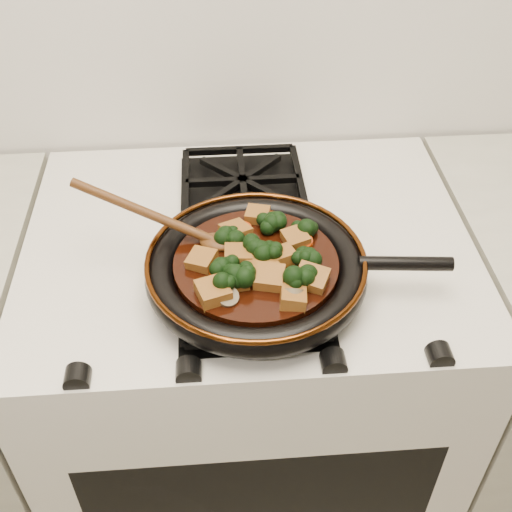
{
  "coord_description": "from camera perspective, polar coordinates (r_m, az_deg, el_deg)",
  "views": [
    {
      "loc": [
        -0.05,
        0.86,
        1.61
      ],
      "look_at": [
        0.0,
        1.57,
        0.97
      ],
      "focal_mm": 45.0,
      "sensor_mm": 36.0,
      "label": 1
    }
  ],
  "objects": [
    {
      "name": "carrot_coin_3",
      "position": [
        1.01,
        -1.13,
        2.43
      ],
      "size": [
        0.03,
        0.03,
        0.01
      ],
      "primitive_type": "cylinder",
      "rotation": [
        0.16,
        -0.14,
        0.0
      ],
      "color": "#B02F04",
      "rests_on": "braising_sauce"
    },
    {
      "name": "broccoli_floret_0",
      "position": [
        0.99,
        -2.22,
        1.7
      ],
      "size": [
        0.06,
        0.07,
        0.06
      ],
      "primitive_type": null,
      "rotation": [
        -0.04,
        -0.13,
        1.5
      ],
      "color": "black",
      "rests_on": "braising_sauce"
    },
    {
      "name": "tofu_cube_6",
      "position": [
        1.03,
        0.14,
        3.62
      ],
      "size": [
        0.04,
        0.04,
        0.02
      ],
      "primitive_type": "cube",
      "rotation": [
        -0.03,
        0.01,
        2.87
      ],
      "color": "brown",
      "rests_on": "braising_sauce"
    },
    {
      "name": "tofu_cube_2",
      "position": [
        0.96,
        2.32,
        -0.05
      ],
      "size": [
        0.05,
        0.05,
        0.03
      ],
      "primitive_type": "cube",
      "rotation": [
        -0.11,
        -0.06,
        0.33
      ],
      "color": "brown",
      "rests_on": "braising_sauce"
    },
    {
      "name": "tofu_cube_1",
      "position": [
        0.92,
        1.2,
        -2.0
      ],
      "size": [
        0.05,
        0.05,
        0.03
      ],
      "primitive_type": "cube",
      "rotation": [
        -0.08,
        -0.01,
        2.9
      ],
      "color": "brown",
      "rests_on": "braising_sauce"
    },
    {
      "name": "carrot_coin_0",
      "position": [
        1.04,
        1.45,
        3.49
      ],
      "size": [
        0.03,
        0.03,
        0.01
      ],
      "primitive_type": "cylinder",
      "rotation": [
        -0.12,
        0.05,
        0.0
      ],
      "color": "#B02F04",
      "rests_on": "braising_sauce"
    },
    {
      "name": "stove",
      "position": [
        1.43,
        -0.57,
        -12.4
      ],
      "size": [
        0.76,
        0.6,
        0.9
      ],
      "primitive_type": "cube",
      "color": "silver",
      "rests_on": "ground"
    },
    {
      "name": "skillet",
      "position": [
        0.97,
        0.13,
        -1.15
      ],
      "size": [
        0.46,
        0.34,
        0.05
      ],
      "rotation": [
        0.0,
        0.0,
        -0.09
      ],
      "color": "black",
      "rests_on": "burner_grate_front"
    },
    {
      "name": "broccoli_floret_9",
      "position": [
        0.92,
        -1.44,
        -1.82
      ],
      "size": [
        0.09,
        0.09,
        0.07
      ],
      "primitive_type": null,
      "rotation": [
        -0.12,
        -0.16,
        0.72
      ],
      "color": "black",
      "rests_on": "braising_sauce"
    },
    {
      "name": "broccoli_floret_6",
      "position": [
        0.92,
        4.04,
        -2.27
      ],
      "size": [
        0.08,
        0.09,
        0.07
      ],
      "primitive_type": null,
      "rotation": [
        0.15,
        -0.14,
        1.0
      ],
      "color": "black",
      "rests_on": "braising_sauce"
    },
    {
      "name": "mushroom_slice_2",
      "position": [
        0.9,
        -2.53,
        -3.65
      ],
      "size": [
        0.04,
        0.04,
        0.02
      ],
      "primitive_type": "cylinder",
      "rotation": [
        0.4,
        0.0,
        0.48
      ],
      "color": "brown",
      "rests_on": "braising_sauce"
    },
    {
      "name": "burner_grate_back",
      "position": [
        1.19,
        -1.19,
        6.38
      ],
      "size": [
        0.23,
        0.23,
        0.03
      ],
      "primitive_type": null,
      "color": "black",
      "rests_on": "stove"
    },
    {
      "name": "broccoli_floret_8",
      "position": [
        0.96,
        1.37,
        0.18
      ],
      "size": [
        0.09,
        0.08,
        0.08
      ],
      "primitive_type": null,
      "rotation": [
        0.23,
        0.22,
        1.2
      ],
      "color": "black",
      "rests_on": "braising_sauce"
    },
    {
      "name": "broccoli_floret_1",
      "position": [
        0.95,
        4.31,
        -0.37
      ],
      "size": [
        0.07,
        0.08,
        0.07
      ],
      "primitive_type": null,
      "rotation": [
        0.12,
        0.23,
        1.79
      ],
      "color": "black",
      "rests_on": "braising_sauce"
    },
    {
      "name": "tofu_cube_8",
      "position": [
        0.9,
        3.33,
        -3.75
      ],
      "size": [
        0.04,
        0.04,
        0.03
      ],
      "primitive_type": "cube",
      "rotation": [
        0.12,
        0.1,
        1.45
      ],
      "color": "brown",
      "rests_on": "braising_sauce"
    },
    {
      "name": "braising_sauce",
      "position": [
        0.97,
        -0.0,
        -0.93
      ],
      "size": [
        0.25,
        0.25,
        0.02
      ],
      "primitive_type": "cylinder",
      "color": "black",
      "rests_on": "skillet"
    },
    {
      "name": "broccoli_floret_3",
      "position": [
        1.01,
        4.35,
        2.55
      ],
      "size": [
        0.07,
        0.07,
        0.07
      ],
      "primitive_type": null,
      "rotation": [
        0.17,
        0.19,
        1.53
      ],
      "color": "black",
      "rests_on": "braising_sauce"
    },
    {
      "name": "tofu_cube_10",
      "position": [
        0.93,
        4.95,
        -2.05
      ],
      "size": [
        0.06,
        0.06,
        0.03
      ],
      "primitive_type": "cube",
      "rotation": [
        0.07,
        -0.11,
        1.13
      ],
      "color": "brown",
      "rests_on": "braising_sauce"
    },
    {
      "name": "tofu_cube_7",
      "position": [
        0.92,
        -1.88,
        -2.24
      ],
      "size": [
        0.04,
        0.04,
        0.02
      ],
      "primitive_type": "cube",
      "rotation": [
        0.01,
        -0.06,
        0.17
      ],
      "color": "brown",
      "rests_on": "braising_sauce"
    },
    {
      "name": "wooden_spoon",
      "position": [
        0.99,
        -7.13,
        2.75
      ],
      "size": [
        0.15,
        0.07,
        0.24
      ],
      "rotation": [
        0.0,
        0.0,
        2.83
      ],
      "color": "#4E2B10",
      "rests_on": "braising_sauce"
    },
    {
      "name": "tofu_cube_11",
      "position": [
        1.0,
        -1.83,
        2.13
      ],
      "size": [
        0.06,
        0.06,
        0.03
      ],
      "primitive_type": "cube",
      "rotation": [
        -0.1,
        0.11,
        0.52
      ],
      "color": "brown",
      "rests_on": "braising_sauce"
    },
    {
      "name": "tofu_cube_5",
      "position": [
        0.96,
        -1.59,
        -0.02
      ],
      "size": [
        0.04,
        0.04,
        0.03
      ],
      "primitive_type": "cube",
      "rotation": [
        0.1,
        -0.03,
        3.09
      ],
      "color": "brown",
      "rests_on": "braising_sauce"
    },
    {
      "name": "tofu_cube_0",
      "position": [
        0.95,
        -4.83,
        -0.42
      ],
      "size": [
        0.05,
        0.05,
        0.03
      ],
      "primitive_type": "cube",
      "rotation": [
        -0.08,
        0.08,
        2.69
      ],
      "color": "brown",
      "rests_on": "braising_sauce"
    },
    {
      "name": "carrot_coin_1",
      "position": [
        0.94,
        -3.19,
        -1.61
      ],
      "size": [
        0.03,
        0.03,
        0.02
      ],
      "primitive_type": "cylinder",
      "rotation": [
        -0.22,
        0.29,
        0.0
      ],
      "color": "#B02F04",
      "rests_on": "braising_sauce"
    },
    {
      "name": "mushroom_slice_1",
      "position": [
        0.91,
        3.32,
        -3.3
      ],
      "size": [
        0.04,
        0.03,
        0.03
      ],
      "primitive_type": "cylinder",
      "rotation": [
        0.95,
        0.0,
        2.97
      ],
      "color": "brown",
      "rests_on": "braising_sauce"
    },
    {
      "name": "tofu_cube_9",
      "position": [
        0.99,
        3.54,
        1.52
      ],
      "size": [
        0.05,
        0.05,
        0.03
      ],
      "primitive_type": "cube",
      "rotation": [
        -0.08,
        -0.05,
        1.89
      ],
      "color": "brown",
      "rests_on": "braising_sauce"
    },
    {
      "name": "tofu_cube_4",
      "position": [
        0.94,
        0.47,
        -0.84
      ],
      "size": [
        0.05,
        0.05,
        0.02
      ],
      "primitive_type": "cube",
      "rotation": [
        0.05,
        0.06,
        2.01
      ],
      "color": "brown",
      "rests_on": "braising_sauce"
    },
    {
      "name": "mushroom_slice_0",
      "position": [
        1.02,
        1.42,
        3.08
      ],
      "size": [
        0.03,
        0.04,
        0.03
      ],
      "primitive_type": "cylinder",
      "rotation": [
        0.73,
        0.0,
        1.46
      ],
      "color": "brown",
      "rests_on": "braising_sauce"
    },
    {
      "name": "tofu_cube_3",
      "position": [
        0.9,
        -3.83,
        -3.23
      ],
      "size": [
        0.06,
        0.06,
        0.02
      ],
      "primitive_type": "cube",
      "rotation": [
        0.0,
        0.01,
        0.32
      ],
      "color": "brown",
      "rests_on": "braising_sauce"
    },
    {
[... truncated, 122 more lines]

